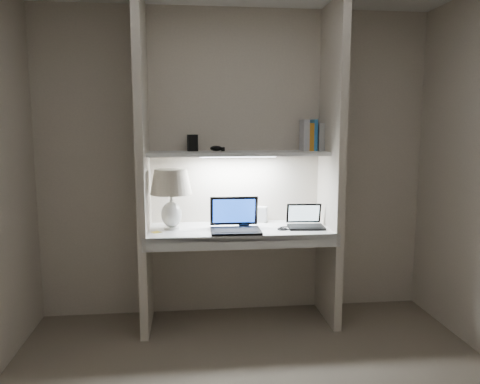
{
  "coord_description": "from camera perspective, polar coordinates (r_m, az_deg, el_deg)",
  "views": [
    {
      "loc": [
        -0.39,
        -2.34,
        1.57
      ],
      "look_at": [
        -0.01,
        1.05,
        1.08
      ],
      "focal_mm": 35.0,
      "sensor_mm": 36.0,
      "label": 1
    }
  ],
  "objects": [
    {
      "name": "sticky_note",
      "position": [
        3.59,
        -10.19,
        -4.84
      ],
      "size": [
        0.09,
        0.09,
        0.0
      ],
      "primitive_type": "cube",
      "rotation": [
        0.0,
        0.0,
        0.58
      ],
      "color": "yellow",
      "rests_on": "desk"
    },
    {
      "name": "alcove_panel_left",
      "position": [
        3.6,
        -11.74,
        2.87
      ],
      "size": [
        0.06,
        0.55,
        2.5
      ],
      "primitive_type": "cube",
      "color": "#C0B4A4",
      "rests_on": "floor"
    },
    {
      "name": "desk_apron",
      "position": [
        3.44,
        0.39,
        -6.17
      ],
      "size": [
        1.46,
        0.03,
        0.1
      ],
      "primitive_type": "cube",
      "color": "silver",
      "rests_on": "desk"
    },
    {
      "name": "back_wall",
      "position": [
        3.88,
        -0.54,
        3.4
      ],
      "size": [
        3.2,
        0.01,
        2.5
      ],
      "primitive_type": "cube",
      "color": "#C0B4A4",
      "rests_on": "floor"
    },
    {
      "name": "shelf_box",
      "position": [
        3.77,
        -5.8,
        5.98
      ],
      "size": [
        0.09,
        0.07,
        0.13
      ],
      "primitive_type": "cube",
      "rotation": [
        0.0,
        0.0,
        0.2
      ],
      "color": "black",
      "rests_on": "shelf"
    },
    {
      "name": "book_row",
      "position": [
        3.89,
        9.19,
        6.76
      ],
      "size": [
        0.24,
        0.17,
        0.25
      ],
      "color": "silver",
      "rests_on": "shelf"
    },
    {
      "name": "speaker",
      "position": [
        3.89,
        2.59,
        -2.75
      ],
      "size": [
        0.11,
        0.1,
        0.13
      ],
      "primitive_type": "cube",
      "rotation": [
        0.0,
        0.0,
        -0.4
      ],
      "color": "silver",
      "rests_on": "desk"
    },
    {
      "name": "laptop_main",
      "position": [
        3.59,
        -0.61,
        -3.82
      ],
      "size": [
        0.38,
        0.33,
        0.25
      ],
      "rotation": [
        0.0,
        0.0,
        -0.01
      ],
      "color": "black",
      "rests_on": "desk"
    },
    {
      "name": "strip_light",
      "position": [
        3.69,
        -0.25,
        4.38
      ],
      "size": [
        0.6,
        0.04,
        0.02
      ],
      "primitive_type": "cube",
      "color": "white",
      "rests_on": "shelf"
    },
    {
      "name": "shelf_gadget",
      "position": [
        3.75,
        -2.92,
        5.33
      ],
      "size": [
        0.11,
        0.09,
        0.04
      ],
      "primitive_type": "ellipsoid",
      "rotation": [
        0.0,
        0.0,
        -0.23
      ],
      "color": "black",
      "rests_on": "shelf"
    },
    {
      "name": "alcove_panel_right",
      "position": [
        3.76,
        11.07,
        3.1
      ],
      "size": [
        0.06,
        0.55,
        2.5
      ],
      "primitive_type": "cube",
      "color": "#C0B4A4",
      "rests_on": "floor"
    },
    {
      "name": "desk",
      "position": [
        3.68,
        -0.09,
        -4.73
      ],
      "size": [
        1.4,
        0.55,
        0.04
      ],
      "primitive_type": "cube",
      "color": "white",
      "rests_on": "alcove_panel_left"
    },
    {
      "name": "shelf",
      "position": [
        3.69,
        -0.25,
        4.72
      ],
      "size": [
        1.4,
        0.36,
        0.03
      ],
      "primitive_type": "cube",
      "color": "silver",
      "rests_on": "back_wall"
    },
    {
      "name": "table_lamp",
      "position": [
        3.62,
        -8.41,
        0.37
      ],
      "size": [
        0.32,
        0.32,
        0.47
      ],
      "color": "white",
      "rests_on": "desk"
    },
    {
      "name": "cable_coil",
      "position": [
        3.67,
        5.58,
        -4.4
      ],
      "size": [
        0.12,
        0.12,
        0.01
      ],
      "primitive_type": "torus",
      "rotation": [
        0.0,
        0.0,
        -0.14
      ],
      "color": "black",
      "rests_on": "desk"
    },
    {
      "name": "laptop_netbook",
      "position": [
        3.75,
        7.95,
        -3.63
      ],
      "size": [
        0.29,
        0.26,
        0.18
      ],
      "rotation": [
        0.0,
        0.0,
        -0.07
      ],
      "color": "black",
      "rests_on": "desk"
    },
    {
      "name": "mouse",
      "position": [
        3.71,
        0.49,
        -4.07
      ],
      "size": [
        0.09,
        0.06,
        0.03
      ],
      "primitive_type": "ellipsoid",
      "rotation": [
        0.0,
        0.0,
        0.02
      ],
      "color": "black",
      "rests_on": "desk"
    }
  ]
}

